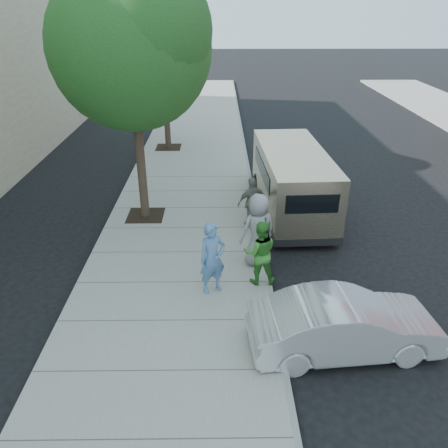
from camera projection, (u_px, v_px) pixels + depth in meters
The scene contains 12 objects.
ground at pixel (214, 256), 12.59m from camera, with size 120.00×120.00×0.00m, color black.
sidewalk at pixel (179, 254), 12.55m from camera, with size 5.00×60.00×0.15m, color gray.
curb_face at pixel (263, 254), 12.58m from camera, with size 0.12×60.00×0.16m, color gray.
tree_near at pixel (131, 42), 12.17m from camera, with size 4.62×4.60×7.53m.
tree_far at pixel (163, 43), 19.23m from camera, with size 3.92×3.80×6.49m.
parking_meter at pixel (260, 230), 11.47m from camera, with size 0.31×0.16×1.44m.
van at pixel (292, 180), 14.75m from camera, with size 2.24×6.04×2.21m.
sedan at pixel (345, 325), 8.95m from camera, with size 1.38×3.95×1.30m, color silver.
person_officer at pixel (212, 258), 10.45m from camera, with size 0.67×0.44×1.85m, color #5380B2.
person_green_shirt at pixel (260, 253), 10.82m from camera, with size 0.83×0.65×1.71m, color #388B2D.
person_gray_shirt at pixel (258, 230), 11.57m from camera, with size 0.98×0.64×2.01m, color gray.
person_striped_polo at pixel (252, 202), 13.61m from camera, with size 0.96×0.40×1.63m, color gray.
Camera 1 is at (0.17, -10.78, 6.59)m, focal length 35.00 mm.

